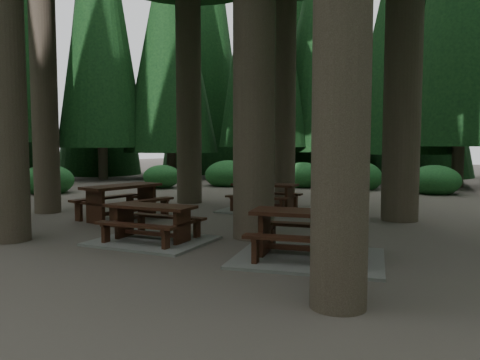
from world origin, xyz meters
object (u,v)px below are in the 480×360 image
Objects in this scene: picnic_table_b at (122,197)px; picnic_table_a at (309,243)px; picnic_table_c at (265,202)px; picnic_table_f at (153,230)px.

picnic_table_a is at bearing -98.54° from picnic_table_b.
picnic_table_b is at bearing -134.32° from picnic_table_c.
picnic_table_c is (-3.77, 4.15, -0.01)m from picnic_table_a.
picnic_table_b is (-5.77, 0.73, 0.30)m from picnic_table_a.
picnic_table_a is 5.61m from picnic_table_c.
picnic_table_c is 1.08× the size of picnic_table_f.
picnic_table_b is 0.76× the size of picnic_table_c.
picnic_table_c is at bearing -31.61° from picnic_table_b.
picnic_table_c is 4.85m from picnic_table_f.
picnic_table_c is (2.00, 3.42, -0.31)m from picnic_table_b.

